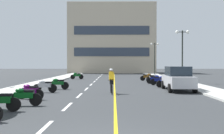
{
  "coord_description": "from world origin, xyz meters",
  "views": [
    {
      "loc": [
        0.19,
        -5.46,
        2.03
      ],
      "look_at": [
        0.01,
        19.66,
        1.68
      ],
      "focal_mm": 39.08,
      "sensor_mm": 36.0,
      "label": 1
    }
  ],
  "objects_px": {
    "motorcycle_5": "(58,83)",
    "cyclist_rider": "(111,81)",
    "motorcycle_6": "(166,82)",
    "motorcycle_1": "(0,101)",
    "street_lamp_far": "(155,52)",
    "motorcycle_11": "(77,76)",
    "parked_car_near": "(178,78)",
    "motorcycle_3": "(30,91)",
    "motorcycle_2": "(24,96)",
    "motorcycle_10": "(147,77)",
    "motorcycle_8": "(155,79)",
    "motorcycle_4": "(45,86)",
    "motorcycle_9": "(153,78)",
    "street_lamp_mid": "(182,44)",
    "motorcycle_7": "(159,80)"
  },
  "relations": [
    {
      "from": "motorcycle_8",
      "to": "motorcycle_1",
      "type": "bearing_deg",
      "value": -121.75
    },
    {
      "from": "street_lamp_far",
      "to": "motorcycle_11",
      "type": "xyz_separation_m",
      "value": [
        -11.74,
        -9.25,
        -3.57
      ]
    },
    {
      "from": "motorcycle_6",
      "to": "street_lamp_mid",
      "type": "bearing_deg",
      "value": 59.67
    },
    {
      "from": "motorcycle_10",
      "to": "motorcycle_3",
      "type": "bearing_deg",
      "value": -120.2
    },
    {
      "from": "motorcycle_9",
      "to": "motorcycle_7",
      "type": "bearing_deg",
      "value": -91.07
    },
    {
      "from": "street_lamp_mid",
      "to": "motorcycle_10",
      "type": "relative_size",
      "value": 3.24
    },
    {
      "from": "motorcycle_6",
      "to": "motorcycle_9",
      "type": "xyz_separation_m",
      "value": [
        -0.08,
        5.92,
        0.0
      ]
    },
    {
      "from": "motorcycle_2",
      "to": "motorcycle_8",
      "type": "bearing_deg",
      "value": 56.87
    },
    {
      "from": "motorcycle_1",
      "to": "motorcycle_5",
      "type": "height_order",
      "value": "same"
    },
    {
      "from": "motorcycle_5",
      "to": "cyclist_rider",
      "type": "xyz_separation_m",
      "value": [
        4.24,
        -2.7,
        0.41
      ]
    },
    {
      "from": "motorcycle_3",
      "to": "motorcycle_6",
      "type": "distance_m",
      "value": 11.68
    },
    {
      "from": "motorcycle_9",
      "to": "cyclist_rider",
      "type": "relative_size",
      "value": 0.94
    },
    {
      "from": "motorcycle_2",
      "to": "motorcycle_3",
      "type": "relative_size",
      "value": 1.02
    },
    {
      "from": "street_lamp_mid",
      "to": "motorcycle_1",
      "type": "distance_m",
      "value": 19.88
    },
    {
      "from": "motorcycle_3",
      "to": "motorcycle_4",
      "type": "distance_m",
      "value": 3.28
    },
    {
      "from": "motorcycle_4",
      "to": "motorcycle_8",
      "type": "bearing_deg",
      "value": 40.27
    },
    {
      "from": "motorcycle_5",
      "to": "motorcycle_3",
      "type": "bearing_deg",
      "value": -93.75
    },
    {
      "from": "motorcycle_4",
      "to": "motorcycle_10",
      "type": "distance_m",
      "value": 14.67
    },
    {
      "from": "street_lamp_far",
      "to": "motorcycle_11",
      "type": "distance_m",
      "value": 15.37
    },
    {
      "from": "motorcycle_3",
      "to": "motorcycle_4",
      "type": "bearing_deg",
      "value": 91.66
    },
    {
      "from": "motorcycle_6",
      "to": "motorcycle_1",
      "type": "bearing_deg",
      "value": -130.66
    },
    {
      "from": "motorcycle_11",
      "to": "cyclist_rider",
      "type": "height_order",
      "value": "cyclist_rider"
    },
    {
      "from": "cyclist_rider",
      "to": "motorcycle_8",
      "type": "bearing_deg",
      "value": 62.25
    },
    {
      "from": "street_lamp_mid",
      "to": "motorcycle_10",
      "type": "height_order",
      "value": "street_lamp_mid"
    },
    {
      "from": "motorcycle_1",
      "to": "motorcycle_3",
      "type": "relative_size",
      "value": 1.02
    },
    {
      "from": "cyclist_rider",
      "to": "motorcycle_6",
      "type": "bearing_deg",
      "value": 44.39
    },
    {
      "from": "parked_car_near",
      "to": "motorcycle_3",
      "type": "bearing_deg",
      "value": -154.25
    },
    {
      "from": "motorcycle_2",
      "to": "motorcycle_8",
      "type": "distance_m",
      "value": 15.55
    },
    {
      "from": "motorcycle_5",
      "to": "motorcycle_6",
      "type": "xyz_separation_m",
      "value": [
        8.85,
        1.81,
        0.0
      ]
    },
    {
      "from": "motorcycle_9",
      "to": "motorcycle_10",
      "type": "xyz_separation_m",
      "value": [
        -0.39,
        1.89,
        0.0
      ]
    },
    {
      "from": "motorcycle_1",
      "to": "motorcycle_2",
      "type": "bearing_deg",
      "value": 72.14
    },
    {
      "from": "motorcycle_9",
      "to": "motorcycle_10",
      "type": "height_order",
      "value": "same"
    },
    {
      "from": "motorcycle_1",
      "to": "motorcycle_5",
      "type": "bearing_deg",
      "value": 87.5
    },
    {
      "from": "parked_car_near",
      "to": "motorcycle_2",
      "type": "height_order",
      "value": "parked_car_near"
    },
    {
      "from": "motorcycle_6",
      "to": "motorcycle_9",
      "type": "height_order",
      "value": "same"
    },
    {
      "from": "cyclist_rider",
      "to": "motorcycle_1",
      "type": "bearing_deg",
      "value": -126.55
    },
    {
      "from": "motorcycle_6",
      "to": "parked_car_near",
      "type": "bearing_deg",
      "value": -82.14
    },
    {
      "from": "motorcycle_3",
      "to": "motorcycle_8",
      "type": "distance_m",
      "value": 14.12
    },
    {
      "from": "motorcycle_3",
      "to": "motorcycle_9",
      "type": "height_order",
      "value": "same"
    },
    {
      "from": "street_lamp_far",
      "to": "motorcycle_5",
      "type": "bearing_deg",
      "value": -117.19
    },
    {
      "from": "motorcycle_7",
      "to": "cyclist_rider",
      "type": "distance_m",
      "value": 7.92
    },
    {
      "from": "motorcycle_4",
      "to": "motorcycle_9",
      "type": "height_order",
      "value": "same"
    },
    {
      "from": "parked_car_near",
      "to": "motorcycle_2",
      "type": "bearing_deg",
      "value": -143.67
    },
    {
      "from": "motorcycle_4",
      "to": "cyclist_rider",
      "type": "relative_size",
      "value": 0.96
    },
    {
      "from": "street_lamp_far",
      "to": "motorcycle_11",
      "type": "bearing_deg",
      "value": -141.78
    },
    {
      "from": "motorcycle_6",
      "to": "motorcycle_8",
      "type": "height_order",
      "value": "same"
    },
    {
      "from": "motorcycle_3",
      "to": "motorcycle_6",
      "type": "height_order",
      "value": "same"
    },
    {
      "from": "street_lamp_far",
      "to": "motorcycle_8",
      "type": "height_order",
      "value": "street_lamp_far"
    },
    {
      "from": "motorcycle_10",
      "to": "motorcycle_11",
      "type": "distance_m",
      "value": 9.36
    },
    {
      "from": "motorcycle_3",
      "to": "motorcycle_10",
      "type": "bearing_deg",
      "value": 59.8
    }
  ]
}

